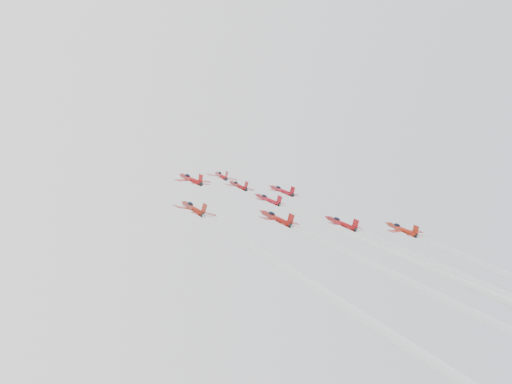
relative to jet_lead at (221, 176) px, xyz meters
name	(u,v)px	position (x,y,z in m)	size (l,w,h in m)	color
jet_lead	(221,176)	(0.00, 0.00, 0.00)	(9.40, 12.48, 6.45)	#A91018
jet_row2_left	(191,179)	(-14.40, -13.35, -6.05)	(9.91, 13.15, 6.80)	#A40F12
jet_row2_center	(238,186)	(-1.20, -13.46, -6.12)	(8.70, 11.56, 5.97)	maroon
jet_row2_right	(282,191)	(12.90, -12.09, -5.49)	(9.46, 12.55, 6.49)	#A10F1E
jet_center	(374,252)	(-0.65, -65.49, -29.79)	(8.46, 83.89, 38.87)	#A40F20
jet_rear_farleft	(313,293)	(-27.08, -85.36, -38.81)	(8.78, 87.04, 40.34)	maroon
jet_rear_left	(437,305)	(-9.79, -87.98, -40.00)	(9.20, 91.21, 42.27)	maroon
jet_rear_right	(505,298)	(7.54, -84.56, -38.45)	(8.88, 87.98, 40.77)	maroon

